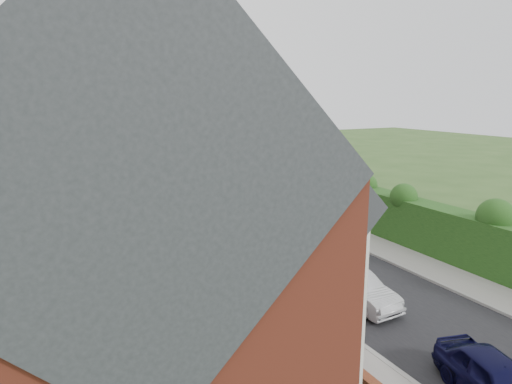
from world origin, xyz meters
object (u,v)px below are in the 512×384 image
Objects in this scene: car_green at (178,196)px; car_silver_b at (276,240)px; lamppost at (344,178)px; car_white at (220,207)px; horse_cart at (224,192)px; horse at (236,203)px; car_red at (166,183)px; car_grey at (144,164)px; car_black at (129,159)px; car_silver_a at (354,287)px; car_beige at (143,173)px; car_navy at (497,381)px.

car_silver_b is at bearing -72.00° from car_green.
lamppost is 12.86m from car_green.
car_white is 1.75× the size of horse_cart.
horse_cart reaches higher than horse.
car_red is 9.79m from horse.
car_white is 0.93× the size of car_grey.
car_red is 1.04× the size of car_black.
lamppost reaches higher than car_silver_a.
car_red is 5.19m from car_beige.
car_navy is at bearing 104.21° from horse.
car_grey is 3.00× the size of horse.
car_green is at bearing 92.97° from car_silver_b.
horse is at bearing -44.72° from car_green.
car_beige is at bearing 101.29° from car_green.
car_green is at bearing -108.99° from car_red.
car_navy is 24.68m from car_green.
car_beige is (-1.40, 15.17, 0.04)m from car_white.
horse_cart is (1.35, 9.79, 0.52)m from car_silver_b.
car_silver_a is 0.72× the size of car_grey.
car_beige reaches higher than car_navy.
lamppost is at bearing -79.91° from car_grey.
car_silver_b is 17.41m from car_red.
car_navy is at bearing -101.90° from car_red.
horse_cart is (0.00, 1.97, 0.43)m from horse.
car_black is at bearing 103.57° from car_navy.
lamppost is 0.94× the size of car_grey.
car_grey is 20.31m from horse.
car_white is 1.13× the size of car_green.
lamppost reaches higher than car_red.
car_black is at bearing 76.89° from car_red.
car_white is 2.80× the size of horse.
car_green is 2.49× the size of horse.
lamppost is 1.14× the size of car_green.
car_white is (0.00, 7.37, 0.06)m from car_silver_b.
car_white reaches higher than car_navy.
car_black is (0.20, 46.28, 0.07)m from car_navy.
car_green reaches higher than car_navy.
car_red is at bearing 94.38° from car_green.
horse is (1.79, -25.69, 0.04)m from car_black.
horse is (1.35, 7.82, 0.09)m from car_silver_b.
horse is at bearing -86.57° from car_grey.
car_silver_b is 1.11× the size of car_red.
car_navy is 0.84× the size of car_green.
lamppost is 1.77× the size of horse_cart.
car_white is at bearing 128.31° from lamppost.
car_white is at bearing -97.89° from car_red.
car_red is (-0.73, 10.03, -0.01)m from car_white.
car_grey reaches higher than car_beige.
horse_cart is at bearing 112.64° from lamppost.
car_navy is 0.78× the size of car_silver_b.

